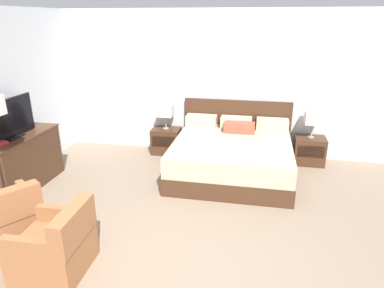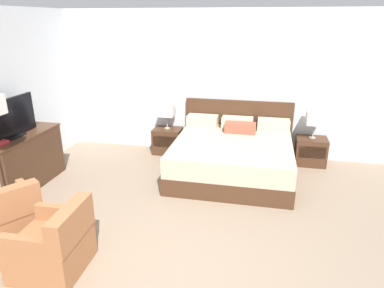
% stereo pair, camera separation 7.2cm
% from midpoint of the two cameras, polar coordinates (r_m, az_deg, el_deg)
% --- Properties ---
extents(ground_plane, '(11.22, 11.22, 0.00)m').
position_cam_midpoint_polar(ground_plane, '(3.73, -6.41, -22.08)').
color(ground_plane, '#84705B').
extents(wall_back, '(7.04, 0.06, 2.69)m').
position_cam_midpoint_polar(wall_back, '(6.55, 3.05, 9.95)').
color(wall_back, silver).
rests_on(wall_back, ground).
extents(bed, '(2.01, 1.97, 1.08)m').
position_cam_midpoint_polar(bed, '(5.82, 6.35, -1.88)').
color(bed, '#422819').
rests_on(bed, ground).
extents(nightstand_left, '(0.54, 0.41, 0.50)m').
position_cam_midpoint_polar(nightstand_left, '(6.73, -4.60, 0.53)').
color(nightstand_left, '#422819').
rests_on(nightstand_left, ground).
extents(nightstand_right, '(0.54, 0.41, 0.50)m').
position_cam_midpoint_polar(nightstand_right, '(6.56, 18.65, -1.02)').
color(nightstand_right, '#422819').
rests_on(nightstand_right, ground).
extents(table_lamp_left, '(0.28, 0.28, 0.48)m').
position_cam_midpoint_polar(table_lamp_left, '(6.55, -4.75, 5.59)').
color(table_lamp_left, gray).
rests_on(table_lamp_left, nightstand_left).
extents(table_lamp_right, '(0.28, 0.28, 0.48)m').
position_cam_midpoint_polar(table_lamp_right, '(6.38, 19.25, 4.13)').
color(table_lamp_right, gray).
rests_on(table_lamp_right, nightstand_right).
extents(dresser, '(0.52, 1.39, 0.85)m').
position_cam_midpoint_polar(dresser, '(5.91, -26.75, -2.56)').
color(dresser, '#422819').
rests_on(dresser, ground).
extents(tv, '(0.18, 0.97, 0.58)m').
position_cam_midpoint_polar(tv, '(5.64, -28.34, 3.66)').
color(tv, black).
rests_on(tv, dresser).
extents(armchair_by_window, '(0.95, 0.95, 0.76)m').
position_cam_midpoint_polar(armchair_by_window, '(4.66, -28.89, -11.05)').
color(armchair_by_window, '#935B38').
rests_on(armchair_by_window, ground).
extents(armchair_companion, '(0.71, 0.70, 0.76)m').
position_cam_midpoint_polar(armchair_companion, '(3.95, -22.21, -15.64)').
color(armchair_companion, '#935B38').
rests_on(armchair_companion, ground).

